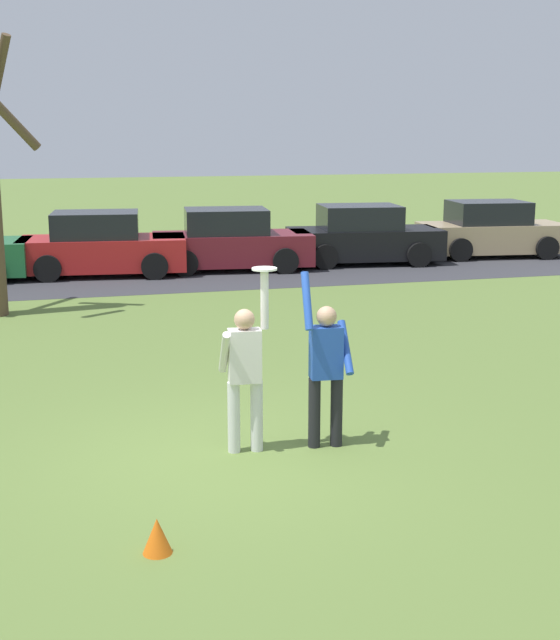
{
  "coord_description": "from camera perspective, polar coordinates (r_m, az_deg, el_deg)",
  "views": [
    {
      "loc": [
        -1.81,
        -9.0,
        3.57
      ],
      "look_at": [
        0.67,
        0.34,
        1.46
      ],
      "focal_mm": 48.74,
      "sensor_mm": 36.0,
      "label": 1
    }
  ],
  "objects": [
    {
      "name": "parking_strip",
      "position": [
        22.73,
        -7.19,
        3.22
      ],
      "size": [
        28.29,
        6.4,
        0.01
      ],
      "primitive_type": "cube",
      "color": "#38383D",
      "rests_on": "ground_plane"
    },
    {
      "name": "parked_car_tan",
      "position": [
        25.9,
        13.67,
        5.69
      ],
      "size": [
        4.27,
        2.38,
        1.59
      ],
      "rotation": [
        0.0,
        0.0,
        -0.11
      ],
      "color": "tan",
      "rests_on": "ground_plane"
    },
    {
      "name": "field_cone_orange",
      "position": [
        7.76,
        -8.07,
        -13.85
      ],
      "size": [
        0.26,
        0.26,
        0.32
      ],
      "primitive_type": "cone",
      "color": "orange",
      "rests_on": "ground_plane"
    },
    {
      "name": "parked_car_black",
      "position": [
        23.9,
        5.48,
        5.46
      ],
      "size": [
        4.27,
        2.38,
        1.59
      ],
      "rotation": [
        0.0,
        0.0,
        -0.11
      ],
      "color": "black",
      "rests_on": "ground_plane"
    },
    {
      "name": "person_defender",
      "position": [
        9.86,
        3.04,
        -2.91
      ],
      "size": [
        0.57,
        0.49,
        2.04
      ],
      "rotation": [
        0.0,
        0.0,
        3.05
      ],
      "color": "black",
      "rests_on": "ground_plane"
    },
    {
      "name": "parked_car_red",
      "position": [
        22.3,
        -11.67,
        4.76
      ],
      "size": [
        4.27,
        2.38,
        1.59
      ],
      "rotation": [
        0.0,
        0.0,
        -0.11
      ],
      "color": "red",
      "rests_on": "ground_plane"
    },
    {
      "name": "parked_car_maroon",
      "position": [
        22.75,
        -3.27,
        5.14
      ],
      "size": [
        4.27,
        2.38,
        1.59
      ],
      "rotation": [
        0.0,
        0.0,
        -0.11
      ],
      "color": "maroon",
      "rests_on": "ground_plane"
    },
    {
      "name": "person_catcher",
      "position": [
        9.7,
        -2.32,
        -3.15
      ],
      "size": [
        0.56,
        0.49,
        2.08
      ],
      "rotation": [
        0.0,
        0.0,
        -0.09
      ],
      "color": "silver",
      "rests_on": "ground_plane"
    },
    {
      "name": "ground_plane",
      "position": [
        9.85,
        -3.28,
        -8.94
      ],
      "size": [
        120.0,
        120.0,
        0.0
      ],
      "primitive_type": "plane",
      "color": "olive"
    },
    {
      "name": "frisbee_disc",
      "position": [
        9.49,
        -1.03,
        3.38
      ],
      "size": [
        0.28,
        0.28,
        0.02
      ],
      "primitive_type": "cylinder",
      "color": "white",
      "rests_on": "person_catcher"
    }
  ]
}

